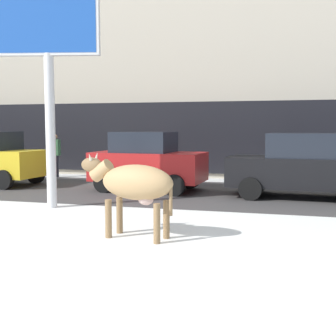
{
  "coord_description": "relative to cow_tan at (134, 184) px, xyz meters",
  "views": [
    {
      "loc": [
        2.49,
        -5.59,
        2.0
      ],
      "look_at": [
        -0.04,
        3.83,
        1.1
      ],
      "focal_mm": 47.04,
      "sensor_mm": 36.0,
      "label": 1
    }
  ],
  "objects": [
    {
      "name": "car_red_hatchback",
      "position": [
        -1.59,
        5.8,
        -0.07
      ],
      "size": [
        3.6,
        2.09,
        1.86
      ],
      "color": "red",
      "rests_on": "ground"
    },
    {
      "name": "pedestrian_by_cars",
      "position": [
        -3.7,
        8.41,
        -0.11
      ],
      "size": [
        0.36,
        0.24,
        1.73
      ],
      "color": "#282833",
      "rests_on": "ground"
    },
    {
      "name": "car_black_sedan",
      "position": [
        3.14,
        5.51,
        -0.09
      ],
      "size": [
        4.3,
        2.18,
        1.84
      ],
      "color": "black",
      "rests_on": "ground"
    },
    {
      "name": "pedestrian_near_billboard",
      "position": [
        -6.3,
        8.41,
        -0.11
      ],
      "size": [
        0.36,
        0.24,
        1.73
      ],
      "color": "#282833",
      "rests_on": "ground"
    },
    {
      "name": "ground_plane",
      "position": [
        0.15,
        -1.85,
        -0.99
      ],
      "size": [
        120.0,
        120.0,
        0.0
      ],
      "primitive_type": "plane",
      "color": "white"
    },
    {
      "name": "building_facade",
      "position": [
        0.15,
        12.64,
        5.49
      ],
      "size": [
        44.0,
        6.1,
        13.0
      ],
      "color": "#BCB29E",
      "rests_on": "ground"
    },
    {
      "name": "billboard",
      "position": [
        -3.0,
        2.33,
        3.32
      ],
      "size": [
        2.51,
        0.72,
        5.56
      ],
      "color": "silver",
      "rests_on": "ground"
    },
    {
      "name": "cow_tan",
      "position": [
        0.0,
        0.0,
        0.0
      ],
      "size": [
        1.93,
        0.83,
        1.54
      ],
      "color": "tan",
      "rests_on": "ground"
    },
    {
      "name": "road_strip",
      "position": [
        0.15,
        5.67,
        -0.99
      ],
      "size": [
        60.0,
        5.6,
        0.01
      ],
      "primitive_type": "cube",
      "color": "#423F3F",
      "rests_on": "ground"
    }
  ]
}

